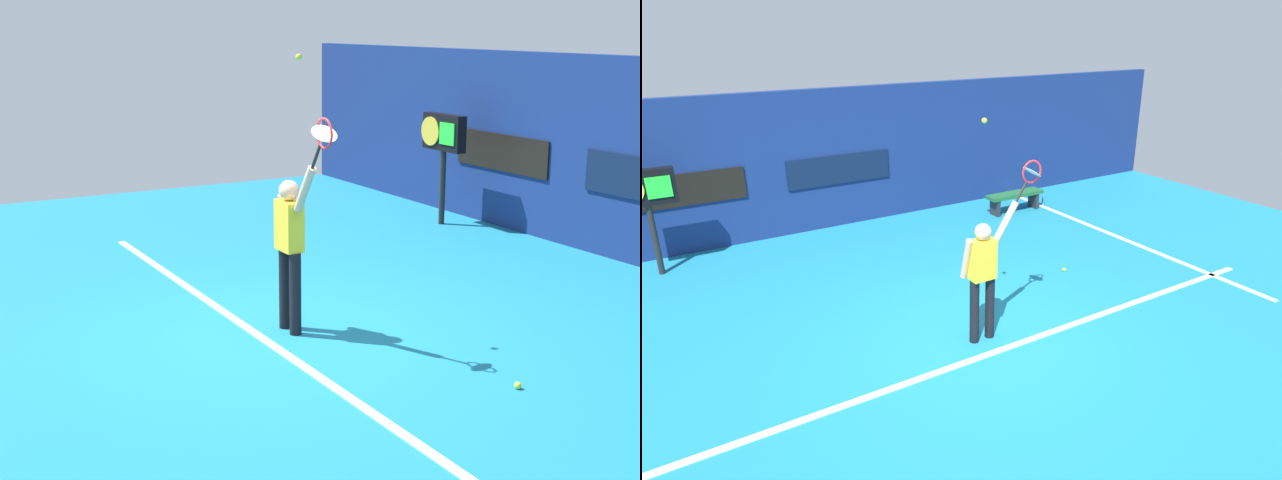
% 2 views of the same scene
% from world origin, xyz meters
% --- Properties ---
extents(ground_plane, '(18.00, 18.00, 0.00)m').
position_xyz_m(ground_plane, '(0.00, 0.00, 0.00)').
color(ground_plane, teal).
extents(back_wall, '(18.00, 0.20, 2.88)m').
position_xyz_m(back_wall, '(0.00, 5.62, 1.44)').
color(back_wall, navy).
rests_on(back_wall, ground_plane).
extents(sponsor_banner_center, '(2.20, 0.03, 0.60)m').
position_xyz_m(sponsor_banner_center, '(0.00, 5.50, 1.23)').
color(sponsor_banner_center, '#0C1933').
extents(sponsor_banner_portside, '(2.20, 0.03, 0.60)m').
position_xyz_m(sponsor_banner_portside, '(-3.00, 5.50, 1.24)').
color(sponsor_banner_portside, black).
extents(court_baseline, '(10.00, 0.10, 0.01)m').
position_xyz_m(court_baseline, '(0.00, -0.34, 0.01)').
color(court_baseline, white).
rests_on(court_baseline, ground_plane).
extents(court_sideline, '(0.10, 7.00, 0.01)m').
position_xyz_m(court_sideline, '(4.48, 2.00, 0.01)').
color(court_sideline, white).
rests_on(court_sideline, ground_plane).
extents(tennis_player, '(0.80, 0.31, 1.92)m').
position_xyz_m(tennis_player, '(-0.07, 0.05, 1.01)').
color(tennis_player, black).
rests_on(tennis_player, ground_plane).
extents(tennis_racket, '(0.47, 0.27, 0.60)m').
position_xyz_m(tennis_racket, '(0.66, 0.04, 2.24)').
color(tennis_racket, black).
extents(tennis_ball, '(0.07, 0.07, 0.07)m').
position_xyz_m(tennis_ball, '(-0.01, 0.14, 2.98)').
color(tennis_ball, '#CCE033').
extents(scoreboard_clock, '(0.96, 0.20, 1.85)m').
position_xyz_m(scoreboard_clock, '(-3.61, 4.78, 1.46)').
color(scoreboard_clock, black).
rests_on(scoreboard_clock, ground_plane).
extents(court_bench, '(1.40, 0.36, 0.45)m').
position_xyz_m(court_bench, '(3.70, 4.30, 0.34)').
color(court_bench, '#1E592D').
rests_on(court_bench, ground_plane).
extents(water_bottle, '(0.07, 0.07, 0.24)m').
position_xyz_m(water_bottle, '(4.55, 4.30, 0.12)').
color(water_bottle, '#338CD8').
rests_on(water_bottle, ground_plane).
extents(spare_ball, '(0.07, 0.07, 0.07)m').
position_xyz_m(spare_ball, '(2.41, 1.14, 0.03)').
color(spare_ball, '#CCE033').
rests_on(spare_ball, ground_plane).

